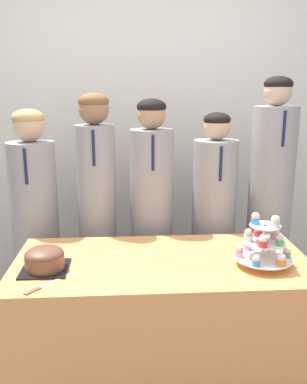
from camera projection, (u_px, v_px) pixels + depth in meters
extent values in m
cube|color=silver|center=(149.00, 119.00, 3.21)|extent=(9.00, 0.06, 2.70)
cube|color=#EF9951|center=(162.00, 319.00, 2.24)|extent=(1.56, 0.73, 0.70)
cube|color=black|center=(45.00, 269.00, 2.03)|extent=(0.23, 0.23, 0.01)
cylinder|color=brown|center=(45.00, 261.00, 2.02)|extent=(0.19, 0.19, 0.07)
ellipsoid|color=brown|center=(44.00, 254.00, 2.01)|extent=(0.19, 0.19, 0.07)
cube|color=silver|center=(57.00, 280.00, 1.92)|extent=(0.14, 0.16, 0.00)
cube|color=brown|center=(32.00, 291.00, 1.81)|extent=(0.07, 0.08, 0.01)
cylinder|color=silver|center=(264.00, 245.00, 2.06)|extent=(0.02, 0.02, 0.22)
cylinder|color=silver|center=(263.00, 258.00, 2.08)|extent=(0.29, 0.29, 0.01)
cylinder|color=silver|center=(264.00, 242.00, 2.06)|extent=(0.21, 0.21, 0.01)
cylinder|color=silver|center=(265.00, 226.00, 2.03)|extent=(0.16, 0.16, 0.01)
cylinder|color=pink|center=(248.00, 246.00, 2.18)|extent=(0.04, 0.04, 0.03)
sphere|color=silver|center=(248.00, 242.00, 2.17)|extent=(0.04, 0.04, 0.04)
cylinder|color=pink|center=(239.00, 254.00, 2.08)|extent=(0.04, 0.04, 0.03)
sphere|color=beige|center=(239.00, 249.00, 2.07)|extent=(0.04, 0.04, 0.04)
cylinder|color=#3893DB|center=(256.00, 263.00, 1.97)|extent=(0.04, 0.04, 0.03)
sphere|color=silver|center=(256.00, 258.00, 1.97)|extent=(0.04, 0.04, 0.04)
cylinder|color=orange|center=(281.00, 263.00, 1.98)|extent=(0.05, 0.05, 0.03)
sphere|color=silver|center=(282.00, 258.00, 1.97)|extent=(0.05, 0.05, 0.05)
cylinder|color=#4CB766|center=(287.00, 255.00, 2.07)|extent=(0.04, 0.04, 0.03)
sphere|color=silver|center=(287.00, 250.00, 2.07)|extent=(0.04, 0.04, 0.04)
cylinder|color=#E5333D|center=(268.00, 247.00, 2.17)|extent=(0.05, 0.05, 0.03)
sphere|color=white|center=(269.00, 242.00, 2.17)|extent=(0.04, 0.04, 0.04)
cylinder|color=white|center=(248.00, 238.00, 2.06)|extent=(0.05, 0.05, 0.03)
sphere|color=beige|center=(249.00, 233.00, 2.05)|extent=(0.04, 0.04, 0.04)
cylinder|color=#E5333D|center=(263.00, 244.00, 1.98)|extent=(0.05, 0.05, 0.03)
sphere|color=white|center=(263.00, 239.00, 1.97)|extent=(0.04, 0.04, 0.04)
cylinder|color=#4CB766|center=(280.00, 243.00, 2.00)|extent=(0.04, 0.04, 0.03)
sphere|color=silver|center=(280.00, 238.00, 1.99)|extent=(0.04, 0.04, 0.04)
cylinder|color=pink|center=(275.00, 235.00, 2.09)|extent=(0.05, 0.05, 0.03)
sphere|color=white|center=(275.00, 230.00, 2.09)|extent=(0.05, 0.05, 0.05)
cylinder|color=#E5333D|center=(258.00, 233.00, 2.13)|extent=(0.04, 0.04, 0.03)
sphere|color=white|center=(258.00, 229.00, 2.12)|extent=(0.04, 0.04, 0.04)
cylinder|color=#3893DB|center=(255.00, 221.00, 2.05)|extent=(0.04, 0.04, 0.03)
sphere|color=silver|center=(256.00, 216.00, 2.05)|extent=(0.04, 0.04, 0.04)
cylinder|color=white|center=(275.00, 225.00, 2.00)|extent=(0.05, 0.05, 0.03)
sphere|color=#F4E5C6|center=(276.00, 220.00, 2.00)|extent=(0.04, 0.04, 0.04)
cylinder|color=#939399|center=(37.00, 236.00, 2.72)|extent=(0.30, 0.30, 1.26)
sphere|color=#D6AD89|center=(28.00, 126.00, 2.54)|extent=(0.20, 0.20, 0.20)
ellipsoid|color=tan|center=(28.00, 117.00, 2.53)|extent=(0.20, 0.20, 0.11)
cube|color=#191E47|center=(25.00, 167.00, 2.45)|extent=(0.02, 0.01, 0.22)
cylinder|color=#939399|center=(98.00, 227.00, 2.73)|extent=(0.25, 0.25, 1.36)
sphere|color=#8E6B4C|center=(94.00, 110.00, 2.54)|extent=(0.19, 0.19, 0.19)
ellipsoid|color=brown|center=(93.00, 101.00, 2.53)|extent=(0.19, 0.19, 0.10)
cube|color=#191E47|center=(93.00, 148.00, 2.47)|extent=(0.02, 0.01, 0.22)
cylinder|color=#939399|center=(152.00, 228.00, 2.76)|extent=(0.29, 0.29, 1.33)
sphere|color=tan|center=(152.00, 115.00, 2.57)|extent=(0.18, 0.18, 0.18)
ellipsoid|color=black|center=(151.00, 107.00, 2.56)|extent=(0.19, 0.19, 0.10)
cube|color=#191E47|center=(153.00, 153.00, 2.49)|extent=(0.02, 0.01, 0.22)
cylinder|color=#939399|center=(213.00, 232.00, 2.79)|extent=(0.30, 0.30, 1.26)
sphere|color=#D6AD89|center=(217.00, 127.00, 2.62)|extent=(0.17, 0.17, 0.17)
ellipsoid|color=black|center=(217.00, 120.00, 2.61)|extent=(0.17, 0.17, 0.09)
cube|color=#191E47|center=(221.00, 164.00, 2.53)|extent=(0.02, 0.01, 0.22)
cylinder|color=#939399|center=(269.00, 215.00, 2.79)|extent=(0.29, 0.29, 1.47)
sphere|color=#D6AD89|center=(278.00, 92.00, 2.59)|extent=(0.18, 0.18, 0.18)
ellipsoid|color=black|center=(279.00, 84.00, 2.58)|extent=(0.18, 0.18, 0.10)
cube|color=#191E47|center=(284.00, 129.00, 2.50)|extent=(0.02, 0.01, 0.22)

